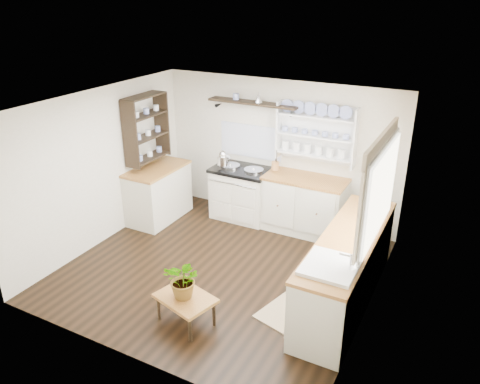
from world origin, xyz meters
name	(u,v)px	position (x,y,z in m)	size (l,w,h in m)	color
floor	(221,269)	(0.00, 0.00, 0.00)	(4.00, 3.80, 0.01)	black
wall_back	(278,151)	(0.00, 1.90, 1.15)	(4.00, 0.02, 2.30)	beige
wall_right	(376,227)	(2.00, 0.00, 1.15)	(0.02, 3.80, 2.30)	beige
wall_left	(101,168)	(-2.00, 0.00, 1.15)	(0.02, 3.80, 2.30)	beige
ceiling	(218,104)	(0.00, 0.00, 2.30)	(4.00, 3.80, 0.01)	white
window	(379,187)	(1.95, 0.15, 1.56)	(0.08, 1.55, 1.22)	white
aga_cooker	(242,193)	(-0.49, 1.57, 0.44)	(0.97, 0.68, 0.90)	silver
back_cabinets	(304,204)	(0.60, 1.60, 0.46)	(1.27, 0.63, 0.90)	beige
right_cabinets	(346,268)	(1.70, 0.10, 0.46)	(0.62, 2.43, 0.90)	beige
belfast_sink	(330,276)	(1.70, -0.65, 0.80)	(0.55, 0.60, 0.45)	white
left_cabinets	(158,192)	(-1.70, 0.90, 0.46)	(0.62, 1.13, 0.90)	beige
plate_rack	(317,133)	(0.65, 1.86, 1.56)	(1.20, 0.22, 0.90)	white
high_shelf	(253,103)	(-0.40, 1.78, 1.91)	(1.50, 0.29, 0.16)	black
left_shelving	(146,128)	(-1.84, 0.90, 1.55)	(0.28, 0.80, 1.05)	black
kettle	(223,158)	(-0.77, 1.45, 1.05)	(0.19, 0.19, 0.23)	silver
utensil_crock	(275,166)	(0.05, 1.68, 0.98)	(0.12, 0.12, 0.14)	#AF7640
center_table	(185,300)	(0.20, -1.16, 0.31)	(0.75, 0.62, 0.35)	brown
potted_plant	(184,280)	(0.20, -1.16, 0.59)	(0.42, 0.37, 0.47)	#3F7233
floor_rug	(292,310)	(1.21, -0.38, 0.01)	(0.55, 0.85, 0.02)	#938055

